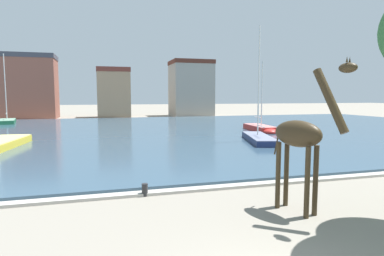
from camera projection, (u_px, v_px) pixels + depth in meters
The scene contains 11 objects.
harbor_water at pixel (133, 132), 34.43m from camera, with size 89.49×43.71×0.24m, color #334C60.
quay_edge_coping at pixel (183, 190), 13.26m from camera, with size 89.49×0.50×0.12m, color #ADA89E.
giraffe_statue at pixel (301, 137), 10.63m from camera, with size 1.40×2.82×5.07m.
sailboat_navy at pixel (257, 138), 26.88m from camera, with size 3.51×7.62×9.60m.
sailboat_green at pixel (7, 121), 44.51m from camera, with size 3.01×6.58×9.68m.
sailboat_red at pixel (262, 129), 34.05m from camera, with size 2.24×6.35×7.57m.
sailboat_yellow at pixel (0, 144), 23.40m from camera, with size 3.34×9.05×8.28m.
mooring_bollard at pixel (145, 190), 12.67m from camera, with size 0.24×0.24×0.50m, color #232326.
townhouse_narrow_midrow at pixel (30, 87), 56.29m from camera, with size 8.86×6.39×11.18m.
townhouse_wide_warehouse at pixel (113, 93), 58.80m from camera, with size 5.77×8.10×8.95m.
townhouse_end_terrace at pixel (191, 88), 64.38m from camera, with size 7.99×7.26×10.97m.
Camera 1 is at (-3.14, -4.66, 3.94)m, focal length 30.03 mm.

